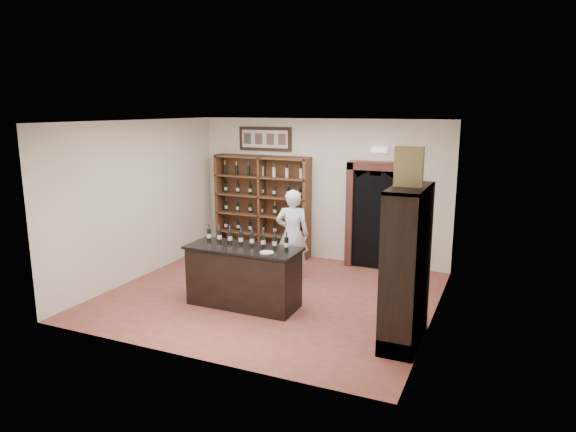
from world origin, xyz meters
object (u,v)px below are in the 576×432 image
object	(u,v)px
counter_bottle_0	(209,235)
shopkeeper	(292,234)
wine_shelf	(263,205)
side_cabinet	(408,291)
tasting_counter	(244,277)
wine_crate	(409,167)

from	to	relation	value
counter_bottle_0	shopkeeper	distance (m)	1.77
wine_shelf	side_cabinet	xyz separation A→B (m)	(3.82, -3.23, -0.35)
wine_shelf	side_cabinet	distance (m)	5.02
tasting_counter	counter_bottle_0	size ratio (longest dim) A/B	6.27
counter_bottle_0	side_cabinet	size ratio (longest dim) A/B	0.14
counter_bottle_0	wine_crate	bearing A→B (deg)	-7.25
tasting_counter	side_cabinet	size ratio (longest dim) A/B	0.85
wine_shelf	side_cabinet	size ratio (longest dim) A/B	1.00
side_cabinet	wine_crate	bearing A→B (deg)	-166.38
side_cabinet	tasting_counter	bearing A→B (deg)	173.72
wine_crate	wine_shelf	bearing A→B (deg)	136.44
shopkeeper	counter_bottle_0	bearing A→B (deg)	40.18
counter_bottle_0	shopkeeper	size ratio (longest dim) A/B	0.17
counter_bottle_0	side_cabinet	world-z (taller)	side_cabinet
wine_shelf	side_cabinet	bearing A→B (deg)	-40.21
wine_shelf	shopkeeper	xyz separation A→B (m)	(1.28, -1.31, -0.24)
counter_bottle_0	shopkeeper	world-z (taller)	shopkeeper
side_cabinet	counter_bottle_0	bearing A→B (deg)	173.12
side_cabinet	wine_crate	xyz separation A→B (m)	(-0.06, -0.01, 1.71)
counter_bottle_0	side_cabinet	bearing A→B (deg)	-6.88
side_cabinet	wine_crate	distance (m)	1.71
tasting_counter	shopkeeper	world-z (taller)	shopkeeper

